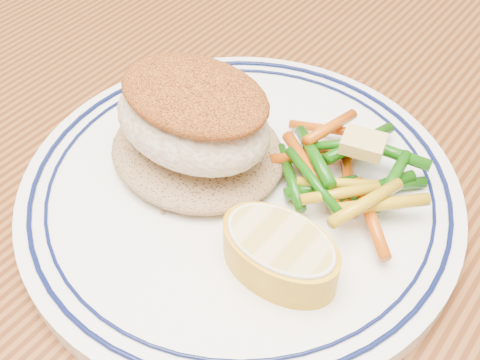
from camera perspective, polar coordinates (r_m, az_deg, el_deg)
name	(u,v)px	position (r m, az deg, el deg)	size (l,w,h in m)	color
dining_table	(288,310)	(0.46, 4.57, -12.20)	(1.50, 0.90, 0.75)	#512710
plate	(240,191)	(0.38, 0.00, -1.09)	(0.28, 0.28, 0.02)	white
rice_pilaf	(197,147)	(0.39, -4.06, 3.12)	(0.12, 0.10, 0.02)	#95704A
fish_fillet	(193,114)	(0.36, -4.50, 6.26)	(0.11, 0.08, 0.05)	beige
vegetable_pile	(346,173)	(0.37, 10.00, 0.69)	(0.11, 0.11, 0.03)	#BD4B09
butter_pat	(363,144)	(0.37, 11.63, 3.40)	(0.03, 0.02, 0.01)	#D8BE69
lemon_wedge	(280,252)	(0.33, 3.79, -6.82)	(0.07, 0.06, 0.03)	gold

